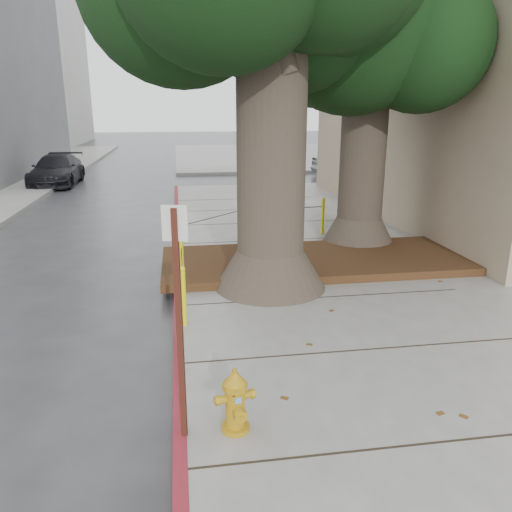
{
  "coord_description": "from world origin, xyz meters",
  "views": [
    {
      "loc": [
        -1.9,
        -5.87,
        3.32
      ],
      "look_at": [
        -0.75,
        1.52,
        1.1
      ],
      "focal_mm": 35.0,
      "sensor_mm": 36.0,
      "label": 1
    }
  ],
  "objects_px": {
    "fire_hydrant": "(235,401)",
    "car_dark": "(57,170)",
    "signpost": "(179,313)",
    "car_silver": "(349,162)",
    "car_red": "(389,163)"
  },
  "relations": [
    {
      "from": "fire_hydrant",
      "to": "car_silver",
      "type": "bearing_deg",
      "value": 56.76
    },
    {
      "from": "fire_hydrant",
      "to": "signpost",
      "type": "relative_size",
      "value": 0.3
    },
    {
      "from": "fire_hydrant",
      "to": "car_red",
      "type": "height_order",
      "value": "car_red"
    },
    {
      "from": "car_silver",
      "to": "car_red",
      "type": "height_order",
      "value": "car_silver"
    },
    {
      "from": "signpost",
      "to": "car_silver",
      "type": "relative_size",
      "value": 0.61
    },
    {
      "from": "fire_hydrant",
      "to": "car_dark",
      "type": "relative_size",
      "value": 0.15
    },
    {
      "from": "car_silver",
      "to": "fire_hydrant",
      "type": "bearing_deg",
      "value": 151.97
    },
    {
      "from": "fire_hydrant",
      "to": "car_dark",
      "type": "height_order",
      "value": "car_dark"
    },
    {
      "from": "car_silver",
      "to": "car_red",
      "type": "distance_m",
      "value": 2.07
    },
    {
      "from": "signpost",
      "to": "car_dark",
      "type": "relative_size",
      "value": 0.52
    },
    {
      "from": "car_silver",
      "to": "car_dark",
      "type": "bearing_deg",
      "value": 88.77
    },
    {
      "from": "signpost",
      "to": "car_dark",
      "type": "xyz_separation_m",
      "value": [
        -5.31,
        19.24,
        -0.82
      ]
    },
    {
      "from": "fire_hydrant",
      "to": "car_red",
      "type": "relative_size",
      "value": 0.19
    },
    {
      "from": "signpost",
      "to": "car_dark",
      "type": "height_order",
      "value": "signpost"
    },
    {
      "from": "fire_hydrant",
      "to": "car_red",
      "type": "xyz_separation_m",
      "value": [
        10.31,
        20.25,
        0.1
      ]
    }
  ]
}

